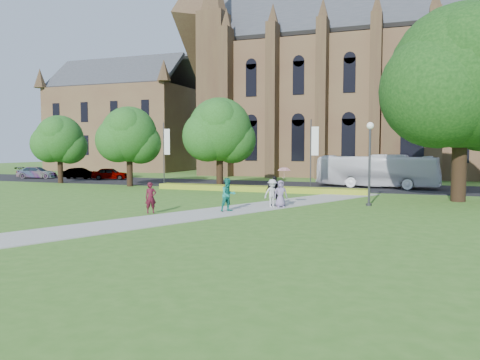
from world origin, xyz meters
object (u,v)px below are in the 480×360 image
at_px(car_2, 37,173).
at_px(car_0, 110,174).
at_px(streetlamp, 370,153).
at_px(tour_coach, 377,171).
at_px(car_1, 80,173).
at_px(large_tree, 462,77).
at_px(pedestrian_0, 151,198).

bearing_deg(car_2, car_0, -101.01).
distance_m(streetlamp, tour_coach, 14.02).
bearing_deg(car_1, car_0, -94.76).
relative_size(tour_coach, car_0, 2.70).
bearing_deg(large_tree, car_1, 166.09).
distance_m(streetlamp, large_tree, 8.73).
height_order(streetlamp, pedestrian_0, streetlamp).
bearing_deg(car_0, streetlamp, -134.72).
height_order(car_0, car_2, car_0).
relative_size(streetlamp, pedestrian_0, 3.06).
distance_m(streetlamp, car_2, 41.51).
bearing_deg(streetlamp, car_2, 161.17).
bearing_deg(car_2, car_1, -97.81).
distance_m(car_1, pedestrian_0, 31.61).
height_order(tour_coach, car_2, tour_coach).
height_order(streetlamp, car_0, streetlamp).
xyz_separation_m(large_tree, car_0, (-35.04, 9.75, -7.67)).
bearing_deg(tour_coach, large_tree, -139.58).
bearing_deg(car_0, large_tree, -124.52).
bearing_deg(car_1, streetlamp, -118.43).
bearing_deg(pedestrian_0, large_tree, -6.12).
distance_m(large_tree, car_0, 37.17).
bearing_deg(streetlamp, car_0, 154.25).
relative_size(large_tree, pedestrian_0, 7.70).
xyz_separation_m(streetlamp, car_0, (-29.54, 14.25, -2.60)).
bearing_deg(car_1, tour_coach, -96.06).
height_order(car_0, car_1, car_0).
distance_m(tour_coach, car_2, 38.76).
bearing_deg(tour_coach, car_0, 97.35).
height_order(streetlamp, car_1, streetlamp).
bearing_deg(streetlamp, tour_coach, 91.90).
distance_m(tour_coach, car_1, 33.20).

